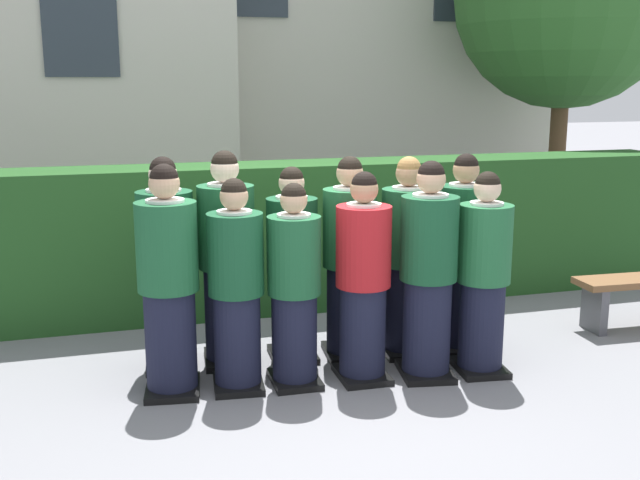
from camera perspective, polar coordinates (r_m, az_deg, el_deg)
ground_plane at (r=5.88m, az=0.73°, el=-10.57°), size 60.00×60.00×0.00m
student_front_row_0 at (r=5.54m, az=-11.34°, el=-3.44°), size 0.45×0.56×1.69m
student_front_row_1 at (r=5.56m, az=-6.33°, el=-3.81°), size 0.41×0.49×1.58m
student_front_row_2 at (r=5.61m, az=-1.94°, el=-3.83°), size 0.40×0.45×1.53m
student_in_red_blazer at (r=5.70m, az=3.27°, el=-3.21°), size 0.42×0.47×1.60m
student_front_row_4 at (r=5.80m, az=8.16°, el=-2.68°), size 0.46×0.54×1.68m
student_front_row_5 at (r=5.97m, az=12.21°, el=-2.85°), size 0.42×0.52×1.59m
student_rear_row_0 at (r=6.05m, az=-11.46°, el=-2.14°), size 0.44×0.51×1.69m
student_rear_row_1 at (r=6.06m, az=-7.02°, el=-1.79°), size 0.45×0.53×1.72m
student_rear_row_2 at (r=6.13m, az=-2.11°, el=-2.19°), size 0.41×0.48×1.59m
student_rear_row_3 at (r=6.17m, az=2.21°, el=-1.72°), size 0.44×0.52×1.66m
student_rear_row_4 at (r=6.28m, az=6.55°, el=-1.61°), size 0.44×0.55×1.66m
student_rear_row_5 at (r=6.44m, az=10.70°, el=-1.32°), size 0.43×0.51×1.67m
hedge at (r=7.53m, az=-3.75°, el=0.25°), size 8.86×0.70×1.45m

